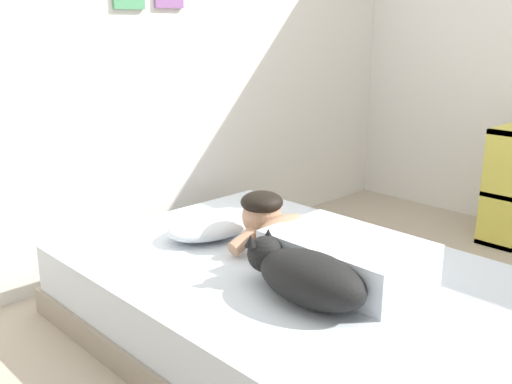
{
  "coord_description": "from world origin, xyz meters",
  "views": [
    {
      "loc": [
        -1.88,
        -1.42,
        1.37
      ],
      "look_at": [
        -0.04,
        0.49,
        0.6
      ],
      "focal_mm": 40.6,
      "sensor_mm": 36.0,
      "label": 1
    }
  ],
  "objects": [
    {
      "name": "ground_plane",
      "position": [
        0.0,
        0.0,
        0.0
      ],
      "size": [
        12.47,
        12.47,
        0.0
      ],
      "primitive_type": "plane",
      "color": "tan"
    },
    {
      "name": "back_wall",
      "position": [
        0.0,
        1.43,
        1.25
      ],
      "size": [
        4.24,
        0.12,
        2.5
      ],
      "color": "silver",
      "rests_on": "ground"
    },
    {
      "name": "bed",
      "position": [
        -0.14,
        0.18,
        0.17
      ],
      "size": [
        1.45,
        2.03,
        0.35
      ],
      "color": "gray",
      "rests_on": "ground"
    },
    {
      "name": "pillow",
      "position": [
        -0.13,
        0.7,
        0.4
      ],
      "size": [
        0.52,
        0.32,
        0.11
      ],
      "primitive_type": "ellipsoid",
      "color": "silver",
      "rests_on": "bed"
    },
    {
      "name": "person_lying",
      "position": [
        -0.06,
        0.06,
        0.46
      ],
      "size": [
        0.43,
        0.92,
        0.27
      ],
      "color": "silver",
      "rests_on": "bed"
    },
    {
      "name": "dog",
      "position": [
        -0.34,
        -0.1,
        0.45
      ],
      "size": [
        0.26,
        0.57,
        0.21
      ],
      "color": "black",
      "rests_on": "bed"
    },
    {
      "name": "coffee_cup",
      "position": [
        0.03,
        0.64,
        0.39
      ],
      "size": [
        0.12,
        0.09,
        0.07
      ],
      "color": "white",
      "rests_on": "bed"
    },
    {
      "name": "cell_phone",
      "position": [
        0.13,
        -0.02,
        0.35
      ],
      "size": [
        0.07,
        0.14,
        0.01
      ],
      "primitive_type": "cube",
      "color": "black",
      "rests_on": "bed"
    }
  ]
}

